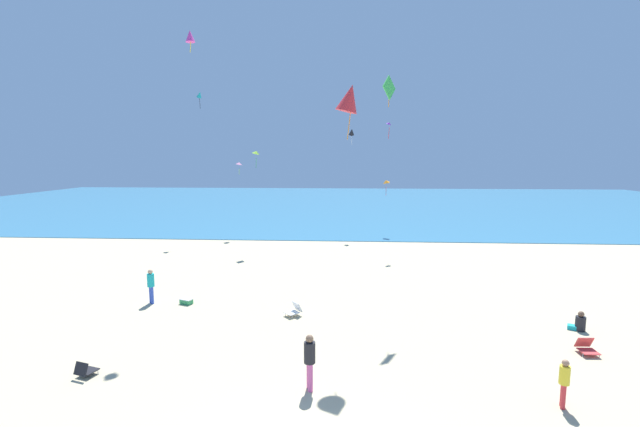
% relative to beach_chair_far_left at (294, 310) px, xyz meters
% --- Properties ---
extents(ground_plane, '(120.00, 120.00, 0.00)m').
position_rel_beach_chair_far_left_xyz_m(ground_plane, '(1.34, 0.34, -0.26)').
color(ground_plane, '#C6B58C').
extents(ocean_water, '(120.00, 60.00, 0.05)m').
position_rel_beach_chair_far_left_xyz_m(ocean_water, '(1.34, 46.81, -0.24)').
color(ocean_water, teal).
rests_on(ocean_water, ground_plane).
extents(beach_chair_far_left, '(0.84, 0.83, 0.59)m').
position_rel_beach_chair_far_left_xyz_m(beach_chair_far_left, '(0.00, 0.00, 0.00)').
color(beach_chair_far_left, white).
rests_on(beach_chair_far_left, ground_plane).
extents(beach_chair_near_camera, '(0.64, 0.70, 0.53)m').
position_rel_beach_chair_far_left_xyz_m(beach_chair_near_camera, '(-5.98, -5.67, -0.03)').
color(beach_chair_near_camera, black).
rests_on(beach_chair_near_camera, ground_plane).
extents(beach_chair_mid_beach, '(0.60, 0.71, 0.56)m').
position_rel_beach_chair_far_left_xyz_m(beach_chair_mid_beach, '(10.79, -3.01, -0.03)').
color(beach_chair_mid_beach, '#D13D3D').
rests_on(beach_chair_mid_beach, ground_plane).
extents(cooler_box, '(0.65, 0.51, 0.25)m').
position_rel_beach_chair_far_left_xyz_m(cooler_box, '(-5.30, 1.19, -0.13)').
color(cooler_box, '#339956').
rests_on(cooler_box, ground_plane).
extents(person_0, '(0.43, 0.43, 1.72)m').
position_rel_beach_chair_far_left_xyz_m(person_0, '(1.19, -5.98, 0.73)').
color(person_0, '#D8599E').
rests_on(person_0, ground_plane).
extents(person_1, '(0.47, 0.47, 1.66)m').
position_rel_beach_chair_far_left_xyz_m(person_1, '(-6.98, 1.18, 0.69)').
color(person_1, blue).
rests_on(person_1, ground_plane).
extents(person_2, '(0.35, 0.35, 1.40)m').
position_rel_beach_chair_far_left_xyz_m(person_2, '(8.29, -6.47, 0.55)').
color(person_2, red).
rests_on(person_2, ground_plane).
extents(person_3, '(0.72, 0.60, 0.80)m').
position_rel_beach_chair_far_left_xyz_m(person_3, '(11.64, -0.91, 0.03)').
color(person_3, black).
rests_on(person_3, ground_plane).
extents(kite_red, '(1.11, 0.92, 2.10)m').
position_rel_beach_chair_far_left_xyz_m(kite_red, '(2.33, -1.65, 8.83)').
color(kite_red, red).
extents(kite_pink, '(0.53, 0.66, 1.11)m').
position_rel_beach_chair_far_left_xyz_m(kite_pink, '(-7.15, 19.30, 6.10)').
color(kite_pink, pink).
extents(kite_lime, '(0.51, 0.64, 1.29)m').
position_rel_beach_chair_far_left_xyz_m(kite_lime, '(-4.41, 13.60, 6.99)').
color(kite_lime, '#99DB33').
extents(kite_purple, '(0.52, 0.55, 1.24)m').
position_rel_beach_chair_far_left_xyz_m(kite_purple, '(5.38, 14.31, 9.09)').
color(kite_purple, purple).
extents(kite_orange, '(0.76, 0.84, 1.43)m').
position_rel_beach_chair_far_left_xyz_m(kite_orange, '(5.78, 20.44, 4.49)').
color(kite_orange, orange).
extents(kite_magenta, '(0.57, 0.56, 0.95)m').
position_rel_beach_chair_far_left_xyz_m(kite_magenta, '(-4.71, 1.41, 11.96)').
color(kite_magenta, '#DB3DA8').
extents(kite_teal, '(0.72, 0.69, 1.49)m').
position_rel_beach_chair_far_left_xyz_m(kite_teal, '(-10.34, 18.87, 11.95)').
color(kite_teal, '#1EADAD').
extents(kite_black, '(0.56, 0.74, 1.53)m').
position_rel_beach_chair_far_left_xyz_m(kite_black, '(2.69, 20.43, 8.87)').
color(kite_black, black).
extents(kite_green, '(0.67, 0.91, 1.41)m').
position_rel_beach_chair_far_left_xyz_m(kite_green, '(4.13, 1.99, 9.75)').
color(kite_green, green).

